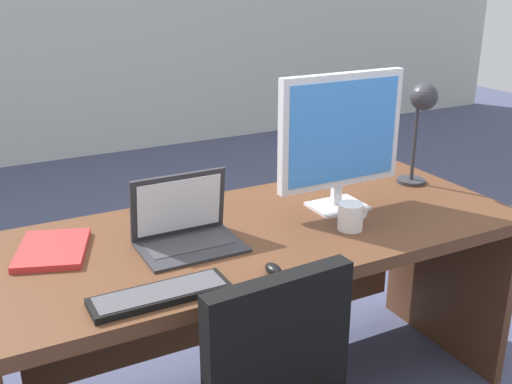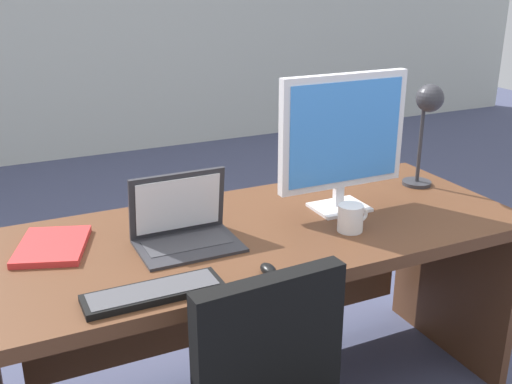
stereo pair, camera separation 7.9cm
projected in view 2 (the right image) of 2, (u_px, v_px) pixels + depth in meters
name	position (u px, v px, depth m)	size (l,w,h in m)	color
ground	(152.00, 252.00, 3.67)	(12.00, 12.00, 0.00)	#474C6B
desk	(255.00, 271.00, 2.24)	(1.88, 0.78, 0.75)	#56331E
monitor	(343.00, 135.00, 2.20)	(0.51, 0.16, 0.51)	silver
laptop	(182.00, 221.00, 2.01)	(0.33, 0.24, 0.23)	#2D2D33
keyboard	(153.00, 292.00, 1.69)	(0.39, 0.12, 0.02)	black
mouse	(268.00, 270.00, 1.80)	(0.04, 0.07, 0.03)	black
desk_lamp	(428.00, 112.00, 2.43)	(0.12, 0.14, 0.43)	#2D2D33
book	(52.00, 246.00, 1.97)	(0.29, 0.33, 0.02)	red
coffee_mug	(351.00, 218.00, 2.09)	(0.11, 0.09, 0.09)	white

